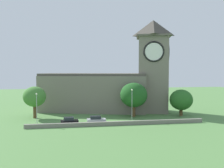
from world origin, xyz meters
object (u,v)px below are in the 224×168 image
(streetlamp_west_mid, at_px, (132,100))
(tree_riverside_west, at_px, (181,100))
(streetlamp_west_end, at_px, (37,103))
(church, at_px, (112,84))
(tree_by_tower, at_px, (35,97))
(tree_churchyard, at_px, (134,95))
(car_black, at_px, (69,121))
(car_silver, at_px, (96,120))

(streetlamp_west_mid, bearing_deg, tree_riverside_west, 12.93)
(streetlamp_west_end, relative_size, streetlamp_west_mid, 0.93)
(church, distance_m, tree_riverside_west, 21.12)
(tree_by_tower, xyz_separation_m, tree_riverside_west, (39.40, -3.22, -1.22))
(church, xyz_separation_m, tree_churchyard, (4.22, -10.31, -2.49))
(car_black, bearing_deg, tree_churchyard, 24.23)
(streetlamp_west_mid, relative_size, tree_by_tower, 0.94)
(tree_by_tower, xyz_separation_m, tree_churchyard, (26.16, -2.33, 0.23))
(car_silver, relative_size, streetlamp_west_mid, 0.56)
(church, xyz_separation_m, car_black, (-13.03, -18.07, -7.44))
(car_silver, xyz_separation_m, tree_churchyard, (11.01, 7.66, 4.91))
(church, bearing_deg, car_silver, -110.72)
(streetlamp_west_end, distance_m, tree_churchyard, 25.33)
(streetlamp_west_mid, height_order, tree_by_tower, tree_by_tower)
(church, relative_size, streetlamp_west_mid, 5.15)
(church, relative_size, streetlamp_west_end, 5.57)
(tree_riverside_west, bearing_deg, car_black, -167.31)
(streetlamp_west_end, height_order, tree_by_tower, tree_by_tower)
(church, xyz_separation_m, car_silver, (-6.80, -17.97, -7.40))
(car_silver, relative_size, tree_churchyard, 0.48)
(car_silver, distance_m, tree_riverside_west, 25.42)
(tree_riverside_west, bearing_deg, church, 147.31)
(car_silver, bearing_deg, streetlamp_west_mid, 19.60)
(car_black, relative_size, tree_churchyard, 0.45)
(streetlamp_west_end, relative_size, tree_by_tower, 0.87)
(tree_by_tower, bearing_deg, tree_churchyard, -5.08)
(car_silver, bearing_deg, tree_churchyard, 34.82)
(streetlamp_west_end, bearing_deg, tree_churchyard, 12.23)
(church, relative_size, tree_riverside_west, 5.56)
(car_silver, height_order, streetlamp_west_mid, streetlamp_west_mid)
(streetlamp_west_end, bearing_deg, church, 37.38)
(church, relative_size, car_black, 9.78)
(car_black, bearing_deg, streetlamp_west_mid, 12.47)
(streetlamp_west_mid, bearing_deg, church, 100.38)
(church, bearing_deg, streetlamp_west_end, -142.62)
(car_silver, distance_m, tree_churchyard, 14.29)
(streetlamp_west_mid, xyz_separation_m, tree_by_tower, (-24.62, 6.61, 0.47))
(tree_by_tower, relative_size, tree_churchyard, 0.90)
(tree_by_tower, height_order, tree_churchyard, tree_churchyard)
(streetlamp_west_end, relative_size, tree_riverside_west, 1.00)
(tree_riverside_west, bearing_deg, car_silver, -164.41)
(car_black, relative_size, car_silver, 0.94)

